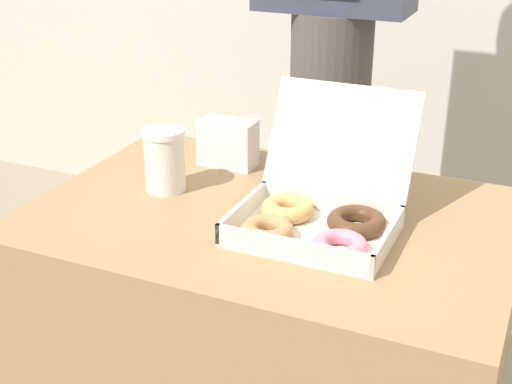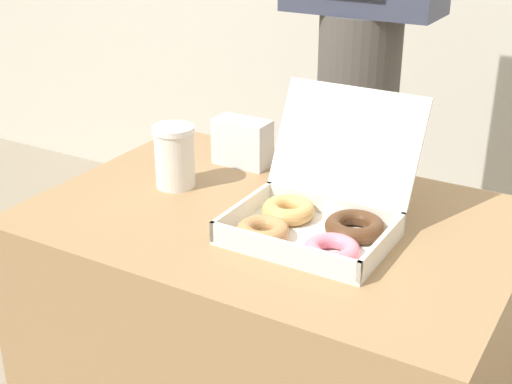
# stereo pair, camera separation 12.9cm
# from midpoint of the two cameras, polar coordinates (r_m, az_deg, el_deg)

# --- Properties ---
(table) EXTENTS (0.91, 0.62, 0.70)m
(table) POSITION_cam_midpoint_polar(r_m,az_deg,el_deg) (1.54, -1.32, -13.52)
(table) COLOR #99754C
(table) RESTS_ON ground_plane
(donut_box) EXTENTS (0.28, 0.31, 0.23)m
(donut_box) POSITION_cam_midpoint_polar(r_m,az_deg,el_deg) (1.27, 2.11, -1.66)
(donut_box) COLOR white
(donut_box) RESTS_ON table
(coffee_cup) EXTENTS (0.09, 0.09, 0.13)m
(coffee_cup) POSITION_cam_midpoint_polar(r_m,az_deg,el_deg) (1.45, -9.85, 2.52)
(coffee_cup) COLOR silver
(coffee_cup) RESTS_ON table
(napkin_holder) EXTENTS (0.12, 0.06, 0.10)m
(napkin_holder) POSITION_cam_midpoint_polar(r_m,az_deg,el_deg) (1.56, -4.63, 3.89)
(napkin_holder) COLOR silver
(napkin_holder) RESTS_ON table
(person_customer) EXTENTS (0.39, 0.21, 1.79)m
(person_customer) POSITION_cam_midpoint_polar(r_m,az_deg,el_deg) (1.85, 4.21, 14.40)
(person_customer) COLOR #4C4742
(person_customer) RESTS_ON ground_plane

